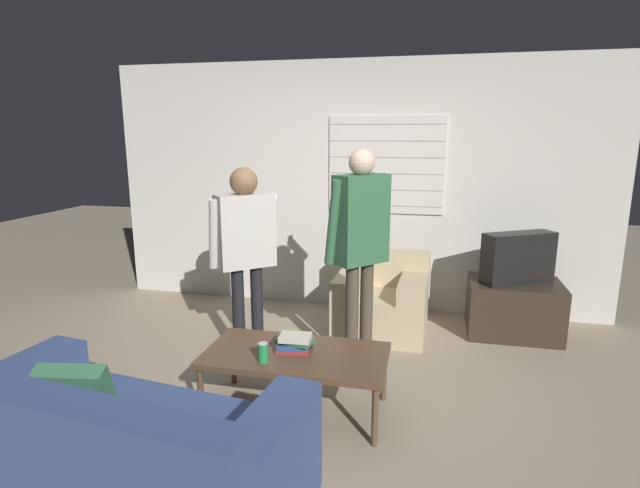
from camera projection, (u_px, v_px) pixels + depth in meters
The scene contains 12 objects.
ground_plane at pixel (305, 398), 3.52m from camera, with size 16.00×16.00×0.00m, color gray.
wall_back at pixel (354, 187), 5.17m from camera, with size 5.20×0.08×2.55m.
couch_blue at pixel (115, 457), 2.42m from camera, with size 1.86×1.13×0.78m.
armchair_beige at pixel (382, 300), 4.68m from camera, with size 0.84×0.80×0.72m.
coffee_table at pixel (296, 358), 3.28m from camera, with size 1.20×0.62×0.42m.
tv_stand at pixel (514, 308), 4.59m from camera, with size 0.81×0.57×0.50m.
tv at pixel (518, 258), 4.49m from camera, with size 0.67×0.51×0.46m.
person_left_standing at pixel (245, 240), 3.98m from camera, with size 0.53×0.79×1.57m.
person_right_standing at pixel (359, 235), 3.71m from camera, with size 0.54×0.82×1.72m.
book_stack at pixel (294, 343), 3.28m from camera, with size 0.26×0.19×0.12m.
soda_can at pixel (263, 353), 3.13m from camera, with size 0.07×0.07×0.13m.
spare_remote at pixel (307, 343), 3.39m from camera, with size 0.10×0.13×0.02m.
Camera 1 is at (0.81, -3.10, 1.83)m, focal length 28.00 mm.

